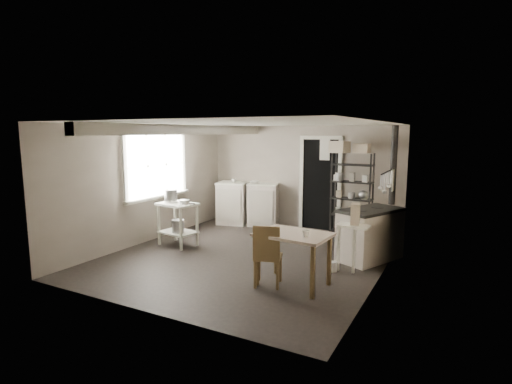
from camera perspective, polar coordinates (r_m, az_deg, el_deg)
The scene contains 31 objects.
floor at distance 7.10m, azimuth -1.15°, elevation -9.14°, with size 5.00×5.00×0.00m, color black.
ceiling at distance 6.76m, azimuth -1.21°, elevation 9.77°, with size 5.00×5.00×0.00m, color white.
wall_back at distance 9.09m, azimuth 6.52°, elevation 2.13°, with size 4.50×0.02×2.30m, color #9D9386.
wall_front at distance 4.84m, azimuth -15.76°, elevation -3.76°, with size 4.50×0.02×2.30m, color #9D9386.
wall_left at distance 8.16m, azimuth -15.11°, elevation 1.17°, with size 0.02×5.00×2.30m, color #9D9386.
wall_right at distance 6.08m, azimuth 17.68°, elevation -1.38°, with size 0.02×5.00×2.30m, color #9D9386.
window at distance 8.25m, azimuth -14.11°, elevation 3.73°, with size 0.12×1.76×1.28m, color white, non-canonical shape.
doorway at distance 8.92m, azimuth 9.13°, elevation 0.99°, with size 0.96×0.10×2.08m, color white, non-canonical shape.
ceiling_beam at distance 7.42m, azimuth -9.42°, elevation 8.77°, with size 0.18×5.00×0.18m, color white, non-canonical shape.
wallpaper_panel at distance 6.08m, azimuth 17.59°, elevation -1.37°, with size 0.01×5.00×2.30m, color beige, non-canonical shape.
utensil_rail at distance 6.63m, azimuth 18.27°, elevation 2.87°, with size 0.06×1.20×0.44m, color #A6A6A8, non-canonical shape.
prep_table at distance 7.80m, azimuth -11.10°, elevation -4.63°, with size 0.72×0.51×0.82m, color white, non-canonical shape.
stockpot at distance 7.81m, azimuth -12.09°, elevation -0.61°, with size 0.25×0.25×0.27m, color #A6A6A8.
saucepan at distance 7.57m, azimuth -10.15°, elevation -1.53°, with size 0.20×0.20×0.11m, color #A6A6A8.
bucket at distance 7.73m, azimuth -11.07°, elevation -4.86°, with size 0.24×0.24×0.26m, color #A6A6A8.
base_cabinets at distance 9.41m, azimuth -1.10°, elevation -1.85°, with size 1.51×0.65×0.99m, color beige, non-canonical shape.
mixing_bowl at distance 9.26m, azimuth -0.24°, elevation 1.08°, with size 0.28×0.28×0.07m, color white.
counter_cup at distance 9.36m, azimuth -3.20°, elevation 1.21°, with size 0.11×0.11×0.09m, color white.
shelf_rack at distance 8.36m, azimuth 13.52°, elevation 0.01°, with size 0.83×0.32×1.74m, color black, non-canonical shape.
shelf_jar at distance 8.39m, azimuth 11.34°, elevation 2.94°, with size 0.08×0.08×0.18m, color white.
storage_box_a at distance 8.32m, azimuth 11.89°, elevation 7.36°, with size 0.34×0.30×0.23m, color beige.
storage_box_b at distance 8.28m, azimuth 14.93°, elevation 7.11°, with size 0.29×0.27×0.19m, color beige.
stove at distance 7.07m, azimuth 15.98°, elevation -5.84°, with size 0.62×1.12×0.88m, color beige, non-canonical shape.
stovepipe at distance 7.29m, azimuth 19.04°, elevation 3.63°, with size 0.12×0.12×1.52m, color black, non-canonical shape.
side_ledge at distance 6.34m, azimuth 13.68°, elevation -7.50°, with size 0.50×0.27×0.76m, color white, non-canonical shape.
oats_box at distance 6.26m, azimuth 14.04°, elevation -2.26°, with size 0.13×0.21×0.32m, color beige.
work_table at distance 5.73m, azimuth 5.32°, elevation -9.55°, with size 1.00×0.70×0.76m, color beige, non-canonical shape.
table_cup at distance 5.43m, azimuth 7.13°, elevation -5.92°, with size 0.10×0.10×0.09m, color white.
chair at distance 5.68m, azimuth 1.75°, elevation -8.56°, with size 0.37×0.39×0.90m, color brown, non-canonical shape.
flour_sack at distance 8.43m, azimuth 14.24°, elevation -4.85°, with size 0.38×0.32×0.46m, color silver.
floor_crock at distance 6.44m, azimuth 10.94°, elevation -10.46°, with size 0.13×0.13×0.16m, color white.
Camera 1 is at (3.29, -5.91, 2.15)m, focal length 28.00 mm.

